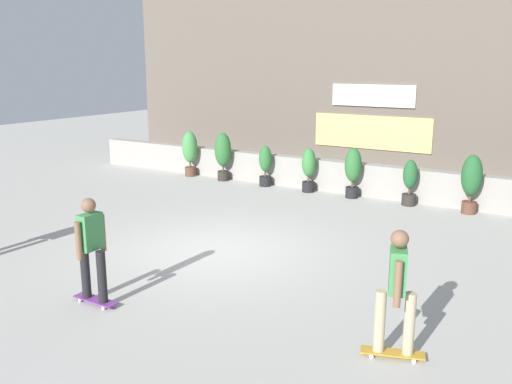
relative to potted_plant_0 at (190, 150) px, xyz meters
name	(u,v)px	position (x,y,z in m)	size (l,w,h in m)	color
ground_plane	(217,251)	(5.04, -5.55, -0.85)	(48.00, 48.00, 0.00)	#B2AFA8
planter_wall	(338,176)	(5.04, 0.45, -0.40)	(18.00, 0.40, 0.90)	gray
building_backdrop	(388,75)	(5.04, 4.45, 2.40)	(20.00, 2.08, 6.50)	#60564C
potted_plant_0	(190,150)	(0.00, 0.00, 0.00)	(0.50, 0.50, 1.47)	brown
potted_plant_1	(223,153)	(1.32, 0.00, 0.03)	(0.52, 0.52, 1.51)	#2D2823
potted_plant_2	(265,164)	(2.87, 0.00, -0.19)	(0.38, 0.38, 1.23)	black
potted_plant_3	(309,168)	(4.32, 0.00, -0.16)	(0.40, 0.40, 1.27)	black
potted_plant_4	(353,169)	(5.66, 0.00, -0.06)	(0.46, 0.46, 1.39)	black
potted_plant_5	(410,181)	(7.24, 0.00, -0.21)	(0.37, 0.37, 1.21)	#2D2823
potted_plant_6	(471,180)	(8.75, 0.00, 0.00)	(0.50, 0.50, 1.47)	brown
skater_foreground	(92,246)	(4.88, -8.55, 0.09)	(0.80, 0.56, 1.70)	#72338C
skater_by_wall_right	(397,289)	(9.31, -7.68, 0.09)	(0.82, 0.53, 1.70)	#BF8C26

